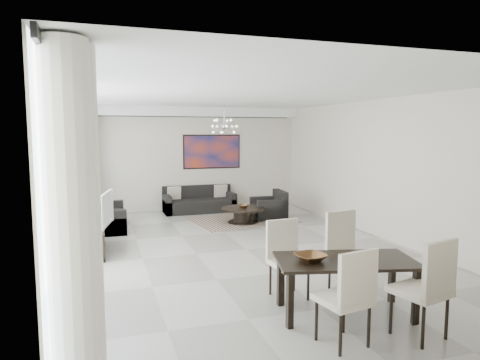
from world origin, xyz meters
name	(u,v)px	position (x,y,z in m)	size (l,w,h in m)	color
room_shell	(269,173)	(0.46, 0.00, 1.45)	(6.00, 9.00, 2.90)	#A8A39B
window_wall	(83,178)	(-2.86, 0.00, 1.47)	(0.37, 8.95, 2.90)	silver
soffit	(196,112)	(0.00, 4.30, 2.77)	(5.98, 0.40, 0.26)	white
painting	(212,152)	(0.50, 4.47, 1.65)	(1.68, 0.04, 0.98)	#B63819
chandelier	(224,126)	(0.30, 2.50, 2.35)	(0.66, 0.66, 0.71)	silver
rug	(242,220)	(0.78, 2.60, 0.01)	(2.41, 1.86, 0.01)	black
coffee_table	(243,214)	(0.71, 2.30, 0.21)	(1.06, 1.06, 0.37)	black
bowl_coffee	(243,206)	(0.71, 2.27, 0.41)	(0.24, 0.24, 0.08)	brown
sofa_main	(199,203)	(0.01, 4.06, 0.24)	(1.95, 0.80, 0.71)	black
loveseat	(103,218)	(-2.55, 2.57, 0.26)	(0.86, 1.53, 0.76)	black
armchair	(270,209)	(1.56, 2.63, 0.24)	(0.86, 0.90, 0.71)	black
side_table	(110,208)	(-2.38, 3.50, 0.32)	(0.35, 0.35, 0.49)	black
tv_console	(92,239)	(-2.76, 0.74, 0.24)	(0.43, 1.54, 0.48)	black
television	(100,209)	(-2.60, 0.73, 0.79)	(1.08, 0.14, 0.62)	gray
dining_table	(345,266)	(0.20, -3.10, 0.60)	(1.81, 1.20, 0.69)	black
dining_chair_sw	(350,291)	(-0.21, -3.84, 0.61)	(0.56, 0.56, 1.05)	beige
dining_chair_se	(429,282)	(0.68, -3.96, 0.64)	(0.62, 0.62, 1.11)	beige
dining_chair_nw	(286,253)	(-0.23, -2.30, 0.59)	(0.51, 0.51, 1.03)	beige
dining_chair_ne	(346,245)	(0.67, -2.35, 0.64)	(0.58, 0.58, 1.10)	beige
bowl_dining	(310,257)	(-0.24, -3.04, 0.73)	(0.36, 0.36, 0.09)	brown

